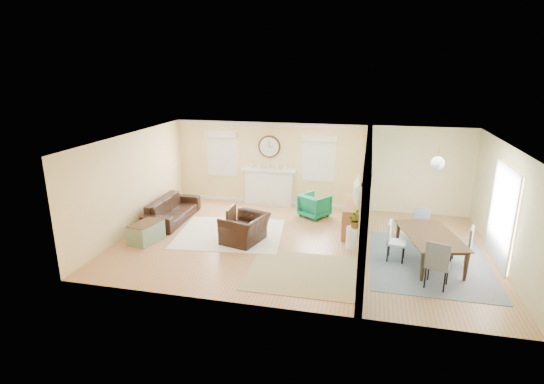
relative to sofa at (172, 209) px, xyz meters
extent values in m
plane|color=#A56D3C|center=(3.84, -0.84, -0.32)|extent=(9.00, 9.00, 0.00)
cube|color=#E3C37E|center=(3.84, 2.16, 0.98)|extent=(9.00, 0.02, 2.60)
cube|color=#E3C37E|center=(3.84, -3.84, 0.98)|extent=(9.00, 0.02, 2.60)
cube|color=#E3C37E|center=(-0.66, -0.84, 0.98)|extent=(0.02, 6.00, 2.60)
cube|color=#E3C37E|center=(8.34, -0.84, 0.98)|extent=(0.02, 6.00, 2.60)
cube|color=white|center=(3.84, -0.84, 2.28)|extent=(9.00, 6.00, 0.02)
cube|color=#E3C37E|center=(5.34, 0.56, 0.98)|extent=(0.12, 3.20, 2.60)
cube|color=#E3C37E|center=(5.34, -3.34, 0.98)|extent=(0.12, 1.00, 2.60)
cube|color=#E3C37E|center=(5.34, -1.94, 2.08)|extent=(0.12, 1.80, 0.40)
cube|color=white|center=(5.27, -1.04, 0.78)|extent=(0.04, 0.12, 2.20)
cube|color=white|center=(5.27, -2.84, 0.78)|extent=(0.04, 0.12, 2.20)
cube|color=white|center=(5.27, -1.94, 1.88)|extent=(0.04, 1.92, 0.12)
cube|color=#70BCB8|center=(5.41, -0.84, 0.98)|extent=(0.02, 6.00, 2.60)
cube|color=white|center=(2.34, 2.04, 0.23)|extent=(1.50, 0.24, 1.10)
cube|color=white|center=(2.34, 2.01, 0.81)|extent=(1.70, 0.30, 0.08)
cube|color=black|center=(2.34, 2.14, 0.18)|extent=(0.85, 0.02, 0.75)
cube|color=gold|center=(2.34, 2.03, 0.10)|extent=(0.85, 0.02, 0.62)
cylinder|color=#452B16|center=(2.34, 2.13, 1.53)|extent=(0.70, 0.06, 0.70)
cylinder|color=silver|center=(2.34, 2.10, 1.53)|extent=(0.60, 0.01, 0.60)
cube|color=black|center=(2.34, 2.09, 1.63)|extent=(0.02, 0.01, 0.20)
cube|color=black|center=(2.40, 2.09, 1.53)|extent=(0.12, 0.01, 0.02)
cube|color=white|center=(0.79, 2.14, 1.23)|extent=(0.90, 0.03, 1.30)
cube|color=white|center=(0.79, 2.11, 1.23)|extent=(1.00, 0.04, 1.40)
cube|color=silver|center=(0.79, 2.07, 1.86)|extent=(1.05, 0.10, 0.18)
cube|color=white|center=(3.89, 2.14, 1.23)|extent=(0.90, 0.03, 1.30)
cube|color=white|center=(3.89, 2.11, 1.23)|extent=(1.00, 0.04, 1.40)
cube|color=silver|center=(3.89, 2.07, 1.86)|extent=(1.05, 0.10, 0.18)
cube|color=white|center=(8.31, -0.84, 0.78)|extent=(0.03, 1.60, 2.10)
cube|color=white|center=(8.28, -0.84, 0.78)|extent=(0.03, 1.70, 2.20)
cylinder|color=gold|center=(6.84, -0.84, 2.13)|extent=(0.02, 0.02, 0.30)
sphere|color=white|center=(6.84, -0.84, 1.88)|extent=(0.30, 0.30, 0.30)
cube|color=silver|center=(1.93, -0.62, -0.32)|extent=(2.94, 2.62, 0.01)
cube|color=tan|center=(4.20, -2.40, -0.32)|extent=(2.46, 2.02, 0.01)
cube|color=slate|center=(6.84, -1.24, -0.32)|extent=(2.57, 3.21, 0.01)
imported|color=black|center=(0.00, 0.00, 0.00)|extent=(0.91, 2.23, 0.64)
imported|color=black|center=(2.47, -1.04, 0.03)|extent=(1.19, 1.29, 0.70)
imported|color=#136C41|center=(3.92, 1.20, 0.02)|extent=(1.02, 1.03, 0.68)
cube|color=gray|center=(0.04, -1.58, -0.08)|extent=(0.68, 0.94, 0.48)
cube|color=#452B16|center=(0.04, -1.58, 0.17)|extent=(0.64, 0.90, 0.02)
cube|color=brown|center=(5.07, 0.24, 0.08)|extent=(0.50, 1.51, 0.80)
cube|color=#452B16|center=(4.81, -0.21, 0.23)|extent=(0.01, 0.40, 0.22)
cube|color=#452B16|center=(4.81, -0.21, -0.04)|extent=(0.01, 0.40, 0.22)
cube|color=#452B16|center=(4.81, 0.24, 0.23)|extent=(0.01, 0.40, 0.22)
cube|color=#452B16|center=(4.81, 0.24, -0.04)|extent=(0.01, 0.40, 0.22)
cube|color=#452B16|center=(4.81, 0.70, 0.23)|extent=(0.01, 0.40, 0.22)
cube|color=#452B16|center=(4.81, 0.70, -0.04)|extent=(0.01, 0.40, 0.22)
imported|color=black|center=(5.05, 0.24, 0.79)|extent=(0.20, 1.08, 0.62)
cylinder|color=white|center=(5.13, -0.82, -0.06)|extent=(0.36, 0.36, 0.53)
imported|color=#337F33|center=(5.13, -0.82, 0.41)|extent=(0.44, 0.46, 0.39)
imported|color=#452B16|center=(6.84, -1.24, 0.02)|extent=(1.49, 2.12, 0.68)
cube|color=slate|center=(6.75, -0.24, 0.11)|extent=(0.45, 0.45, 0.05)
cube|color=slate|center=(6.75, -0.24, 0.35)|extent=(0.41, 0.09, 0.48)
cylinder|color=black|center=(6.89, -0.06, -0.12)|extent=(0.03, 0.03, 0.40)
cylinder|color=black|center=(6.93, -0.38, -0.12)|extent=(0.03, 0.03, 0.40)
cylinder|color=black|center=(6.57, -0.09, -0.12)|extent=(0.03, 0.03, 0.40)
cylinder|color=black|center=(6.61, -0.42, -0.12)|extent=(0.03, 0.03, 0.40)
cube|color=slate|center=(6.82, -2.36, 0.16)|extent=(0.56, 0.56, 0.05)
cube|color=slate|center=(6.82, -2.36, 0.42)|extent=(0.44, 0.18, 0.53)
cylinder|color=black|center=(6.60, -2.48, -0.10)|extent=(0.03, 0.03, 0.45)
cylinder|color=black|center=(6.70, -2.14, -0.10)|extent=(0.03, 0.03, 0.45)
cylinder|color=black|center=(6.94, -2.59, -0.10)|extent=(0.03, 0.03, 0.45)
cylinder|color=black|center=(7.05, -2.24, -0.10)|extent=(0.03, 0.03, 0.45)
cube|color=white|center=(6.10, -1.30, 0.11)|extent=(0.46, 0.46, 0.05)
cube|color=white|center=(6.10, -1.30, 0.35)|extent=(0.11, 0.41, 0.48)
cylinder|color=black|center=(5.96, -1.11, -0.12)|extent=(0.03, 0.03, 0.40)
cylinder|color=black|center=(6.28, -1.16, -0.12)|extent=(0.03, 0.03, 0.40)
cylinder|color=black|center=(5.91, -1.43, -0.12)|extent=(0.03, 0.03, 0.40)
cylinder|color=black|center=(6.23, -1.48, -0.12)|extent=(0.03, 0.03, 0.40)
cube|color=slate|center=(7.47, -1.18, 0.11)|extent=(0.50, 0.50, 0.05)
cube|color=slate|center=(7.47, -1.18, 0.35)|extent=(0.17, 0.40, 0.48)
cylinder|color=black|center=(7.58, -1.38, -0.12)|extent=(0.03, 0.03, 0.40)
cylinder|color=black|center=(7.27, -1.29, -0.12)|extent=(0.03, 0.03, 0.40)
cylinder|color=black|center=(7.68, -1.07, -0.12)|extent=(0.03, 0.03, 0.40)
cylinder|color=black|center=(7.37, -0.97, -0.12)|extent=(0.03, 0.03, 0.40)
camera|label=1|loc=(5.34, -10.50, 3.91)|focal=28.00mm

